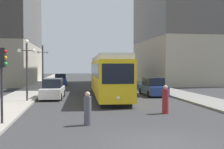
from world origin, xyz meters
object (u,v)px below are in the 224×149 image
lamp_post_left_far (43,60)px  parked_car_left_near (61,80)px  pedestrian_crossing_far (165,100)px  streetcar (108,75)px  transit_bus (117,73)px  parked_car_left_mid (53,89)px  traffic_light_near_left (2,65)px  parked_car_right_far (153,87)px  pedestrian_crossing_near (88,110)px  lamp_post_left_near (27,60)px

lamp_post_left_far → parked_car_left_near: bearing=75.4°
parked_car_left_near → pedestrian_crossing_far: (7.49, -26.04, -0.02)m
streetcar → transit_bus: size_ratio=1.25×
transit_bus → parked_car_left_mid: size_ratio=2.41×
parked_car_left_mid → traffic_light_near_left: traffic_light_near_left is taller
parked_car_right_far → lamp_post_left_far: (-11.69, 8.64, 2.93)m
transit_bus → pedestrian_crossing_far: 25.01m
parked_car_left_near → parked_car_right_far: (9.79, -15.93, -0.00)m
traffic_light_near_left → pedestrian_crossing_near: bearing=-5.3°
pedestrian_crossing_far → traffic_light_near_left: 9.68m
parked_car_left_mid → lamp_post_left_near: bearing=-124.6°
pedestrian_crossing_near → traffic_light_near_left: bearing=123.0°
lamp_post_left_near → pedestrian_crossing_near: bearing=-64.5°
transit_bus → lamp_post_left_near: 21.25m
pedestrian_crossing_near → lamp_post_left_near: lamp_post_left_near is taller
pedestrian_crossing_near → transit_bus: bearing=25.6°
pedestrian_crossing_near → pedestrian_crossing_far: 5.63m
parked_car_left_near → pedestrian_crossing_near: size_ratio=2.93×
pedestrian_crossing_far → lamp_post_left_far: bearing=-34.4°
lamp_post_left_near → lamp_post_left_far: size_ratio=0.90×
transit_bus → parked_car_left_near: transit_bus is taller
pedestrian_crossing_near → parked_car_left_mid: bearing=50.4°
traffic_light_near_left → lamp_post_left_far: bearing=90.6°
pedestrian_crossing_near → pedestrian_crossing_far: bearing=-24.3°
streetcar → pedestrian_crossing_far: streetcar is taller
parked_car_left_near → lamp_post_left_far: bearing=-105.6°
pedestrian_crossing_far → lamp_post_left_far: 21.18m
traffic_light_near_left → lamp_post_left_near: (-0.22, 8.80, 0.46)m
lamp_post_left_far → parked_car_right_far: bearing=-36.5°
parked_car_left_mid → parked_car_left_near: bearing=93.1°
parked_car_left_mid → pedestrian_crossing_far: (7.49, -9.07, -0.02)m
streetcar → parked_car_left_mid: streetcar is taller
parked_car_left_near → lamp_post_left_far: 8.08m
parked_car_right_far → pedestrian_crossing_near: (-7.30, -12.70, -0.06)m
lamp_post_left_near → traffic_light_near_left: bearing=-88.6°
parked_car_right_far → pedestrian_crossing_near: parked_car_right_far is taller
transit_bus → parked_car_right_far: transit_bus is taller
parked_car_left_mid → lamp_post_left_near: 4.07m
parked_car_right_far → lamp_post_left_near: 12.48m
pedestrian_crossing_far → traffic_light_near_left: traffic_light_near_left is taller
parked_car_right_far → pedestrian_crossing_near: size_ratio=2.89×
parked_car_right_far → lamp_post_left_near: size_ratio=0.98×
pedestrian_crossing_near → streetcar: bearing=25.9°
parked_car_right_far → transit_bus: bearing=-85.7°
lamp_post_left_far → parked_car_left_mid: bearing=-78.9°
parked_car_left_near → pedestrian_crossing_near: bearing=-86.0°
streetcar → pedestrian_crossing_far: 9.69m
parked_car_right_far → pedestrian_crossing_near: bearing=60.2°
streetcar → pedestrian_crossing_near: streetcar is taller
parked_car_left_near → parked_car_left_mid: bearing=-91.0°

